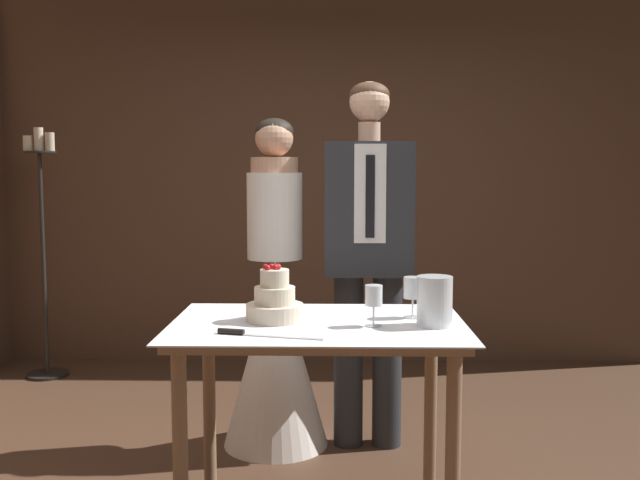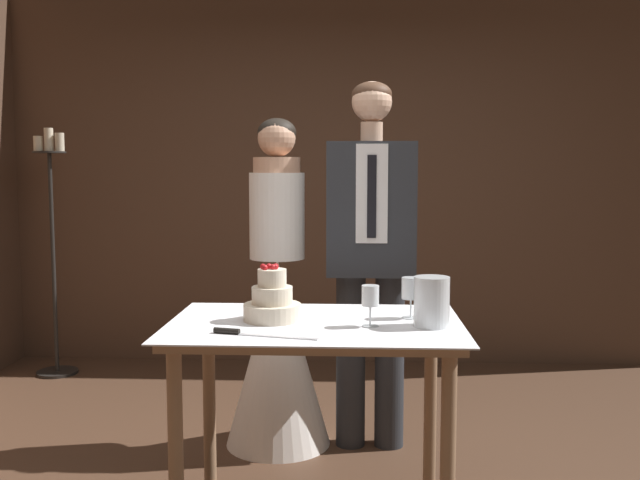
{
  "view_description": "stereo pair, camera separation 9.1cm",
  "coord_description": "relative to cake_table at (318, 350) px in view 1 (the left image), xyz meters",
  "views": [
    {
      "loc": [
        0.01,
        -2.87,
        1.42
      ],
      "look_at": [
        -0.06,
        0.32,
        1.11
      ],
      "focal_mm": 40.0,
      "sensor_mm": 36.0,
      "label": 1
    },
    {
      "loc": [
        0.1,
        -2.86,
        1.42
      ],
      "look_at": [
        -0.06,
        0.32,
        1.11
      ],
      "focal_mm": 40.0,
      "sensor_mm": 36.0,
      "label": 2
    }
  ],
  "objects": [
    {
      "name": "candle_stand",
      "position": [
        -1.92,
        1.99,
        0.16
      ],
      "size": [
        0.28,
        0.28,
        1.7
      ],
      "color": "black",
      "rests_on": "ground_plane"
    },
    {
      "name": "wall_back",
      "position": [
        0.06,
        2.48,
        0.72
      ],
      "size": [
        5.07,
        0.12,
        2.84
      ],
      "primitive_type": "cube",
      "color": "#513828",
      "rests_on": "ground_plane"
    },
    {
      "name": "bride",
      "position": [
        -0.24,
        0.8,
        -0.09
      ],
      "size": [
        0.54,
        0.54,
        1.68
      ],
      "color": "white",
      "rests_on": "ground_plane"
    },
    {
      "name": "hurricane_candle",
      "position": [
        0.45,
        -0.06,
        0.21
      ],
      "size": [
        0.14,
        0.14,
        0.2
      ],
      "color": "silver",
      "rests_on": "cake_table"
    },
    {
      "name": "groom",
      "position": [
        0.24,
        0.8,
        0.33
      ],
      "size": [
        0.44,
        0.25,
        1.86
      ],
      "color": "#282B30",
      "rests_on": "ground_plane"
    },
    {
      "name": "tiered_cake",
      "position": [
        -0.17,
        0.03,
        0.19
      ],
      "size": [
        0.23,
        0.23,
        0.23
      ],
      "color": "beige",
      "rests_on": "cake_table"
    },
    {
      "name": "cake_knife",
      "position": [
        -0.25,
        -0.23,
        0.12
      ],
      "size": [
        0.4,
        0.11,
        0.02
      ],
      "rotation": [
        0.0,
        0.0,
        -0.23
      ],
      "color": "silver",
      "rests_on": "cake_table"
    },
    {
      "name": "wine_glass_near",
      "position": [
        0.22,
        -0.07,
        0.22
      ],
      "size": [
        0.07,
        0.07,
        0.16
      ],
      "color": "silver",
      "rests_on": "cake_table"
    },
    {
      "name": "wine_glass_middle",
      "position": [
        0.39,
        0.1,
        0.23
      ],
      "size": [
        0.08,
        0.08,
        0.17
      ],
      "color": "silver",
      "rests_on": "cake_table"
    },
    {
      "name": "cake_table",
      "position": [
        0.0,
        0.0,
        0.0
      ],
      "size": [
        1.17,
        0.78,
        0.82
      ],
      "color": "#8E6B4C",
      "rests_on": "ground_plane"
    }
  ]
}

